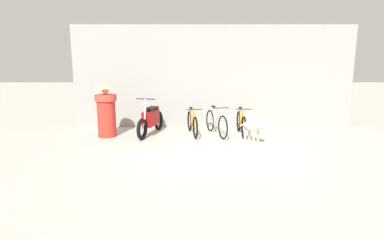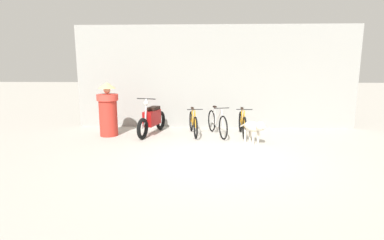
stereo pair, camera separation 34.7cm
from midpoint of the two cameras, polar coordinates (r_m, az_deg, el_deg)
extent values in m
plane|color=#ADA89E|center=(6.86, 4.37, -7.37)|extent=(60.00, 60.00, 0.00)
cube|color=gray|center=(10.17, 2.91, 8.18)|extent=(9.34, 0.20, 3.39)
torus|color=black|center=(8.59, -0.64, -1.46)|extent=(0.16, 0.64, 0.64)
torus|color=black|center=(9.59, -1.62, -0.22)|extent=(0.16, 0.64, 0.64)
cylinder|color=orange|center=(8.94, -1.05, 0.36)|extent=(0.11, 0.50, 0.53)
cylinder|color=orange|center=(9.23, -1.33, 0.58)|extent=(0.05, 0.13, 0.49)
cylinder|color=orange|center=(8.95, -1.10, 1.94)|extent=(0.13, 0.59, 0.06)
cylinder|color=orange|center=(9.40, -1.45, -0.57)|extent=(0.09, 0.39, 0.08)
cylinder|color=orange|center=(9.41, -1.50, 0.92)|extent=(0.08, 0.31, 0.45)
cylinder|color=orange|center=(8.62, -0.72, 0.15)|extent=(0.06, 0.18, 0.47)
cube|color=black|center=(9.24, -1.38, 2.29)|extent=(0.10, 0.19, 0.05)
cylinder|color=black|center=(8.65, -0.81, 2.02)|extent=(0.46, 0.10, 0.02)
torus|color=black|center=(8.56, 4.63, -1.40)|extent=(0.23, 0.67, 0.68)
torus|color=black|center=(9.56, 2.31, -0.12)|extent=(0.23, 0.67, 0.68)
cylinder|color=beige|center=(8.91, 3.69, 0.53)|extent=(0.18, 0.52, 0.57)
cylinder|color=beige|center=(9.20, 3.02, 0.75)|extent=(0.06, 0.14, 0.52)
cylinder|color=beige|center=(8.92, 3.59, 2.21)|extent=(0.20, 0.60, 0.06)
cylinder|color=beige|center=(9.38, 2.71, -0.50)|extent=(0.14, 0.40, 0.08)
cylinder|color=beige|center=(9.38, 2.61, 1.10)|extent=(0.12, 0.32, 0.48)
cylinder|color=beige|center=(8.59, 4.46, 0.33)|extent=(0.08, 0.19, 0.50)
cube|color=black|center=(9.20, 2.93, 2.56)|extent=(0.12, 0.19, 0.05)
cylinder|color=black|center=(8.62, 4.30, 2.30)|extent=(0.45, 0.15, 0.02)
torus|color=black|center=(8.69, 8.61, -1.43)|extent=(0.05, 0.65, 0.65)
torus|color=black|center=(9.64, 7.75, -0.22)|extent=(0.05, 0.65, 0.65)
cylinder|color=orange|center=(9.02, 8.29, 0.39)|extent=(0.03, 0.49, 0.54)
cylinder|color=orange|center=(9.30, 8.04, 0.59)|extent=(0.03, 0.13, 0.49)
cylinder|color=orange|center=(9.03, 8.28, 1.96)|extent=(0.03, 0.57, 0.06)
cylinder|color=orange|center=(9.47, 7.89, -0.57)|extent=(0.03, 0.37, 0.08)
cylinder|color=orange|center=(9.47, 7.89, 0.93)|extent=(0.03, 0.30, 0.45)
cylinder|color=orange|center=(8.71, 8.58, 0.19)|extent=(0.03, 0.17, 0.48)
cube|color=black|center=(9.30, 8.04, 2.31)|extent=(0.07, 0.18, 0.05)
cylinder|color=black|center=(8.74, 8.55, 2.05)|extent=(0.46, 0.03, 0.02)
torus|color=black|center=(8.60, -10.75, -1.72)|extent=(0.25, 0.62, 0.62)
torus|color=black|center=(9.82, -7.50, -0.12)|extent=(0.25, 0.62, 0.62)
cube|color=maroon|center=(9.17, -9.05, 0.36)|extent=(0.46, 0.82, 0.44)
cube|color=black|center=(9.25, -8.76, 2.16)|extent=(0.35, 0.54, 0.10)
cylinder|color=silver|center=(8.74, -10.17, 1.89)|extent=(0.08, 0.16, 0.63)
cylinder|color=silver|center=(8.67, -10.49, -0.94)|extent=(0.09, 0.23, 0.23)
cylinder|color=black|center=(8.75, -10.11, 3.96)|extent=(0.57, 0.17, 0.03)
sphere|color=silver|center=(8.73, -10.17, 3.15)|extent=(0.17, 0.17, 0.14)
ellipsoid|color=beige|center=(8.27, 10.04, -1.14)|extent=(0.53, 0.64, 0.29)
cylinder|color=beige|center=(8.25, 11.19, -3.22)|extent=(0.09, 0.09, 0.35)
cylinder|color=beige|center=(8.15, 10.34, -3.36)|extent=(0.09, 0.09, 0.35)
cylinder|color=beige|center=(8.51, 9.64, -2.74)|extent=(0.09, 0.09, 0.35)
cylinder|color=beige|center=(8.42, 8.80, -2.87)|extent=(0.09, 0.09, 0.35)
sphere|color=beige|center=(7.99, 11.66, -1.03)|extent=(0.33, 0.33, 0.25)
ellipsoid|color=beige|center=(7.91, 12.15, -1.29)|extent=(0.15, 0.17, 0.09)
cylinder|color=beige|center=(8.57, 8.40, -0.88)|extent=(0.16, 0.24, 0.16)
cylinder|color=#B72D23|center=(9.19, -17.12, 0.77)|extent=(0.70, 0.70, 1.25)
cylinder|color=#D63C32|center=(9.12, -17.30, 4.07)|extent=(0.83, 0.83, 0.18)
sphere|color=tan|center=(9.10, -17.38, 5.37)|extent=(0.26, 0.26, 0.20)
cone|color=tan|center=(9.09, -17.42, 6.28)|extent=(0.69, 0.69, 0.18)
camera|label=1|loc=(0.17, -91.25, -0.23)|focal=28.00mm
camera|label=2|loc=(0.17, 88.75, 0.23)|focal=28.00mm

